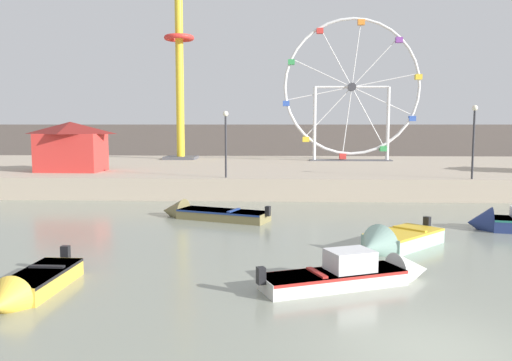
{
  "coord_description": "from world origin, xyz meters",
  "views": [
    {
      "loc": [
        -3.04,
        -10.07,
        4.4
      ],
      "look_at": [
        -4.04,
        13.18,
        1.92
      ],
      "focal_mm": 36.97,
      "sensor_mm": 36.0,
      "label": 1
    }
  ],
  "objects_px": {
    "motorboat_olive_wood": "(204,213)",
    "carnival_booth_red_striped": "(71,146)",
    "drop_tower_yellow_tower": "(180,74)",
    "promenade_lamp_near": "(474,131)",
    "promenade_lamp_far": "(226,134)",
    "motorboat_pale_grey": "(361,273)",
    "motorboat_mustard_yellow": "(30,286)",
    "ferris_wheel_white_frame": "(352,90)",
    "motorboat_seafoam": "(393,241)"
  },
  "relations": [
    {
      "from": "motorboat_olive_wood",
      "to": "carnival_booth_red_striped",
      "type": "xyz_separation_m",
      "value": [
        -10.22,
        9.96,
        2.76
      ]
    },
    {
      "from": "drop_tower_yellow_tower",
      "to": "carnival_booth_red_striped",
      "type": "relative_size",
      "value": 3.41
    },
    {
      "from": "motorboat_olive_wood",
      "to": "carnival_booth_red_striped",
      "type": "distance_m",
      "value": 14.54
    },
    {
      "from": "promenade_lamp_near",
      "to": "promenade_lamp_far",
      "type": "height_order",
      "value": "promenade_lamp_near"
    },
    {
      "from": "motorboat_olive_wood",
      "to": "motorboat_pale_grey",
      "type": "relative_size",
      "value": 1.07
    },
    {
      "from": "motorboat_mustard_yellow",
      "to": "drop_tower_yellow_tower",
      "type": "relative_size",
      "value": 0.25
    },
    {
      "from": "motorboat_olive_wood",
      "to": "ferris_wheel_white_frame",
      "type": "bearing_deg",
      "value": -93.54
    },
    {
      "from": "motorboat_seafoam",
      "to": "motorboat_mustard_yellow",
      "type": "bearing_deg",
      "value": -18.14
    },
    {
      "from": "promenade_lamp_near",
      "to": "carnival_booth_red_striped",
      "type": "bearing_deg",
      "value": 171.1
    },
    {
      "from": "motorboat_mustard_yellow",
      "to": "promenade_lamp_near",
      "type": "relative_size",
      "value": 0.94
    },
    {
      "from": "motorboat_mustard_yellow",
      "to": "motorboat_pale_grey",
      "type": "height_order",
      "value": "motorboat_pale_grey"
    },
    {
      "from": "motorboat_seafoam",
      "to": "drop_tower_yellow_tower",
      "type": "xyz_separation_m",
      "value": [
        -12.85,
        28.52,
        8.59
      ]
    },
    {
      "from": "motorboat_pale_grey",
      "to": "drop_tower_yellow_tower",
      "type": "height_order",
      "value": "drop_tower_yellow_tower"
    },
    {
      "from": "motorboat_seafoam",
      "to": "motorboat_olive_wood",
      "type": "relative_size",
      "value": 0.71
    },
    {
      "from": "motorboat_mustard_yellow",
      "to": "promenade_lamp_far",
      "type": "height_order",
      "value": "promenade_lamp_far"
    },
    {
      "from": "motorboat_seafoam",
      "to": "motorboat_pale_grey",
      "type": "bearing_deg",
      "value": 20.71
    },
    {
      "from": "ferris_wheel_white_frame",
      "to": "motorboat_pale_grey",
      "type": "bearing_deg",
      "value": -97.11
    },
    {
      "from": "motorboat_olive_wood",
      "to": "promenade_lamp_far",
      "type": "xyz_separation_m",
      "value": [
        0.42,
        6.32,
        3.6
      ]
    },
    {
      "from": "drop_tower_yellow_tower",
      "to": "promenade_lamp_far",
      "type": "relative_size",
      "value": 4.04
    },
    {
      "from": "carnival_booth_red_striped",
      "to": "promenade_lamp_near",
      "type": "xyz_separation_m",
      "value": [
        24.77,
        -3.88,
        1.01
      ]
    },
    {
      "from": "motorboat_mustard_yellow",
      "to": "carnival_booth_red_striped",
      "type": "distance_m",
      "value": 22.78
    },
    {
      "from": "carnival_booth_red_striped",
      "to": "promenade_lamp_near",
      "type": "height_order",
      "value": "promenade_lamp_near"
    },
    {
      "from": "motorboat_seafoam",
      "to": "motorboat_pale_grey",
      "type": "distance_m",
      "value": 4.5
    },
    {
      "from": "drop_tower_yellow_tower",
      "to": "promenade_lamp_near",
      "type": "bearing_deg",
      "value": -39.91
    },
    {
      "from": "motorboat_pale_grey",
      "to": "promenade_lamp_near",
      "type": "height_order",
      "value": "promenade_lamp_near"
    },
    {
      "from": "drop_tower_yellow_tower",
      "to": "promenade_lamp_near",
      "type": "distance_m",
      "value": 26.32
    },
    {
      "from": "promenade_lamp_near",
      "to": "drop_tower_yellow_tower",
      "type": "bearing_deg",
      "value": 140.09
    },
    {
      "from": "motorboat_seafoam",
      "to": "motorboat_mustard_yellow",
      "type": "xyz_separation_m",
      "value": [
        -10.43,
        -5.58,
        -0.03
      ]
    },
    {
      "from": "carnival_booth_red_striped",
      "to": "drop_tower_yellow_tower",
      "type": "bearing_deg",
      "value": 70.87
    },
    {
      "from": "motorboat_mustard_yellow",
      "to": "promenade_lamp_far",
      "type": "bearing_deg",
      "value": 171.18
    },
    {
      "from": "motorboat_mustard_yellow",
      "to": "motorboat_pale_grey",
      "type": "bearing_deg",
      "value": 101.1
    },
    {
      "from": "ferris_wheel_white_frame",
      "to": "promenade_lamp_far",
      "type": "xyz_separation_m",
      "value": [
        -9.26,
        -14.85,
        -3.51
      ]
    },
    {
      "from": "ferris_wheel_white_frame",
      "to": "drop_tower_yellow_tower",
      "type": "bearing_deg",
      "value": 174.27
    },
    {
      "from": "motorboat_mustard_yellow",
      "to": "carnival_booth_red_striped",
      "type": "bearing_deg",
      "value": -159.36
    },
    {
      "from": "drop_tower_yellow_tower",
      "to": "promenade_lamp_far",
      "type": "bearing_deg",
      "value": -70.76
    },
    {
      "from": "drop_tower_yellow_tower",
      "to": "promenade_lamp_near",
      "type": "height_order",
      "value": "drop_tower_yellow_tower"
    },
    {
      "from": "motorboat_olive_wood",
      "to": "drop_tower_yellow_tower",
      "type": "distance_m",
      "value": 24.83
    },
    {
      "from": "motorboat_olive_wood",
      "to": "promenade_lamp_near",
      "type": "xyz_separation_m",
      "value": [
        14.55,
        6.08,
        3.77
      ]
    },
    {
      "from": "motorboat_olive_wood",
      "to": "motorboat_pale_grey",
      "type": "distance_m",
      "value": 11.55
    },
    {
      "from": "drop_tower_yellow_tower",
      "to": "promenade_lamp_near",
      "type": "relative_size",
      "value": 3.74
    },
    {
      "from": "motorboat_olive_wood",
      "to": "ferris_wheel_white_frame",
      "type": "relative_size",
      "value": 0.46
    },
    {
      "from": "motorboat_mustard_yellow",
      "to": "ferris_wheel_white_frame",
      "type": "bearing_deg",
      "value": 160.63
    },
    {
      "from": "drop_tower_yellow_tower",
      "to": "carnival_booth_red_striped",
      "type": "distance_m",
      "value": 14.85
    },
    {
      "from": "motorboat_seafoam",
      "to": "motorboat_olive_wood",
      "type": "height_order",
      "value": "motorboat_seafoam"
    },
    {
      "from": "drop_tower_yellow_tower",
      "to": "motorboat_olive_wood",
      "type": "bearing_deg",
      "value": -76.87
    },
    {
      "from": "motorboat_pale_grey",
      "to": "promenade_lamp_far",
      "type": "relative_size",
      "value": 1.33
    },
    {
      "from": "motorboat_pale_grey",
      "to": "carnival_booth_red_striped",
      "type": "bearing_deg",
      "value": 106.26
    },
    {
      "from": "motorboat_seafoam",
      "to": "carnival_booth_red_striped",
      "type": "xyz_separation_m",
      "value": [
        -17.78,
        15.81,
        2.71
      ]
    },
    {
      "from": "motorboat_olive_wood",
      "to": "drop_tower_yellow_tower",
      "type": "height_order",
      "value": "drop_tower_yellow_tower"
    },
    {
      "from": "promenade_lamp_far",
      "to": "motorboat_pale_grey",
      "type": "bearing_deg",
      "value": -71.76
    }
  ]
}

